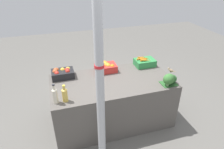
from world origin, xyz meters
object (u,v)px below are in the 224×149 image
at_px(support_pole, 99,69).
at_px(juice_bottle_cloudy, 55,95).
at_px(juice_bottle_golden, 65,95).
at_px(orange_crate, 106,67).
at_px(apple_crate, 62,73).
at_px(broccoli_pile, 170,79).
at_px(sparrow_bird, 171,70).
at_px(carrot_crate, 145,62).

bearing_deg(support_pole, juice_bottle_cloudy, 143.64).
bearing_deg(juice_bottle_golden, orange_crate, 41.40).
height_order(apple_crate, orange_crate, same).
xyz_separation_m(apple_crate, broccoli_pile, (1.41, -0.66, 0.02)).
relative_size(orange_crate, juice_bottle_golden, 1.41).
distance_m(juice_bottle_golden, sparrow_bird, 1.46).
relative_size(support_pole, carrot_crate, 8.06).
bearing_deg(sparrow_bird, broccoli_pile, 127.01).
distance_m(support_pole, orange_crate, 1.14).
bearing_deg(carrot_crate, juice_bottle_golden, -155.73).
bearing_deg(juice_bottle_golden, broccoli_pile, -1.58).
bearing_deg(broccoli_pile, apple_crate, 155.08).
distance_m(support_pole, juice_bottle_cloudy, 0.75).
xyz_separation_m(support_pole, juice_bottle_golden, (-0.37, 0.35, -0.47)).
bearing_deg(sparrow_bird, support_pole, 86.65).
bearing_deg(orange_crate, sparrow_bird, -38.81).
distance_m(support_pole, sparrow_bird, 1.21).
bearing_deg(sparrow_bird, orange_crate, 29.84).
height_order(apple_crate, broccoli_pile, broccoli_pile).
distance_m(support_pole, juice_bottle_golden, 0.69).
xyz_separation_m(broccoli_pile, juice_bottle_cloudy, (-1.55, 0.04, 0.02)).
relative_size(apple_crate, juice_bottle_cloudy, 1.23).
bearing_deg(sparrow_bird, juice_bottle_cloudy, 68.71).
relative_size(support_pole, broccoli_pile, 11.23).
height_order(apple_crate, sparrow_bird, sparrow_bird).
bearing_deg(support_pole, broccoli_pile, 16.38).
relative_size(orange_crate, carrot_crate, 1.00).
bearing_deg(juice_bottle_golden, apple_crate, 88.29).
bearing_deg(juice_bottle_cloudy, support_pole, -36.36).
distance_m(apple_crate, juice_bottle_cloudy, 0.63).
height_order(support_pole, apple_crate, support_pole).
height_order(carrot_crate, broccoli_pile, broccoli_pile).
bearing_deg(apple_crate, support_pole, -70.35).
distance_m(juice_bottle_cloudy, juice_bottle_golden, 0.12).
xyz_separation_m(support_pole, carrot_crate, (1.00, 0.97, -0.51)).
xyz_separation_m(broccoli_pile, juice_bottle_golden, (-1.43, 0.04, 0.01)).
distance_m(orange_crate, juice_bottle_cloudy, 1.02).
distance_m(apple_crate, carrot_crate, 1.34).
bearing_deg(sparrow_bird, carrot_crate, -12.29).
relative_size(juice_bottle_cloudy, juice_bottle_golden, 1.15).
relative_size(broccoli_pile, juice_bottle_cloudy, 0.88).
bearing_deg(carrot_crate, support_pole, -135.84).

